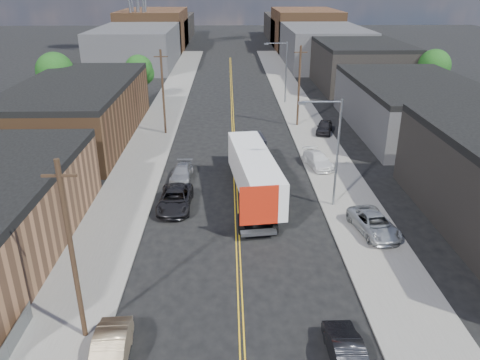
{
  "coord_description": "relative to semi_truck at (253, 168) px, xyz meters",
  "views": [
    {
      "loc": [
        -0.59,
        -9.5,
        17.3
      ],
      "look_at": [
        0.3,
        24.85,
        2.5
      ],
      "focal_mm": 35.0,
      "sensor_mm": 36.0,
      "label": 1
    }
  ],
  "objects": [
    {
      "name": "ground",
      "position": [
        -1.5,
        32.32,
        -2.4
      ],
      "size": [
        260.0,
        260.0,
        0.0
      ],
      "primitive_type": "plane",
      "color": "black",
      "rests_on": "ground"
    },
    {
      "name": "centerline",
      "position": [
        -1.5,
        17.32,
        -2.4
      ],
      "size": [
        0.32,
        120.0,
        0.01
      ],
      "primitive_type": "cube",
      "color": "gold",
      "rests_on": "ground"
    },
    {
      "name": "sidewalk_left",
      "position": [
        -11.0,
        17.32,
        -2.33
      ],
      "size": [
        5.0,
        140.0,
        0.15
      ],
      "primitive_type": "cube",
      "color": "slate",
      "rests_on": "ground"
    },
    {
      "name": "sidewalk_right",
      "position": [
        8.0,
        17.32,
        -2.33
      ],
      "size": [
        5.0,
        140.0,
        0.15
      ],
      "primitive_type": "cube",
      "color": "slate",
      "rests_on": "ground"
    },
    {
      "name": "warehouse_brown",
      "position": [
        -19.5,
        16.32,
        0.9
      ],
      "size": [
        12.0,
        26.0,
        6.6
      ],
      "color": "#523621",
      "rests_on": "ground"
    },
    {
      "name": "industrial_right_b",
      "position": [
        20.5,
        18.32,
        0.65
      ],
      "size": [
        14.0,
        24.0,
        6.1
      ],
      "color": "#3B3B3D",
      "rests_on": "ground"
    },
    {
      "name": "industrial_right_c",
      "position": [
        20.5,
        44.32,
        1.4
      ],
      "size": [
        14.0,
        22.0,
        7.6
      ],
      "color": "black",
      "rests_on": "ground"
    },
    {
      "name": "skyline_left_a",
      "position": [
        -21.5,
        67.32,
        1.6
      ],
      "size": [
        16.0,
        30.0,
        8.0
      ],
      "primitive_type": "cube",
      "color": "#3B3B3D",
      "rests_on": "ground"
    },
    {
      "name": "skyline_right_a",
      "position": [
        18.5,
        67.32,
        1.6
      ],
      "size": [
        16.0,
        30.0,
        8.0
      ],
      "primitive_type": "cube",
      "color": "#3B3B3D",
      "rests_on": "ground"
    },
    {
      "name": "skyline_left_b",
      "position": [
        -21.5,
        92.32,
        2.6
      ],
      "size": [
        16.0,
        26.0,
        10.0
      ],
      "primitive_type": "cube",
      "color": "#523621",
      "rests_on": "ground"
    },
    {
      "name": "skyline_right_b",
      "position": [
        18.5,
        92.32,
        2.6
      ],
      "size": [
        16.0,
        26.0,
        10.0
      ],
      "primitive_type": "cube",
      "color": "#523621",
      "rests_on": "ground"
    },
    {
      "name": "skyline_left_c",
      "position": [
        -21.5,
        112.32,
        1.1
      ],
      "size": [
        16.0,
        40.0,
        7.0
      ],
      "primitive_type": "cube",
      "color": "black",
      "rests_on": "ground"
    },
    {
      "name": "skyline_right_c",
      "position": [
        18.5,
        112.32,
        1.1
      ],
      "size": [
        16.0,
        40.0,
        7.0
      ],
      "primitive_type": "cube",
      "color": "black",
      "rests_on": "ground"
    },
    {
      "name": "streetlight_near",
      "position": [
        6.1,
        -2.68,
        2.92
      ],
      "size": [
        3.39,
        0.25,
        9.0
      ],
      "color": "gray",
      "rests_on": "ground"
    },
    {
      "name": "streetlight_far",
      "position": [
        6.1,
        32.32,
        2.92
      ],
      "size": [
        3.39,
        0.25,
        9.0
      ],
      "color": "gray",
      "rests_on": "ground"
    },
    {
      "name": "utility_pole_left_near",
      "position": [
        -9.7,
        -17.68,
        2.74
      ],
      "size": [
        1.6,
        0.26,
        10.0
      ],
      "color": "black",
      "rests_on": "ground"
    },
    {
      "name": "utility_pole_left_far",
      "position": [
        -9.7,
        17.32,
        2.74
      ],
      "size": [
        1.6,
        0.26,
        10.0
      ],
      "color": "black",
      "rests_on": "ground"
    },
    {
      "name": "utility_pole_right",
      "position": [
        6.7,
        20.32,
        2.74
      ],
      "size": [
        1.6,
        0.26,
        10.0
      ],
      "color": "black",
      "rests_on": "ground"
    },
    {
      "name": "tree_left_mid",
      "position": [
        -25.44,
        27.32,
        3.08
      ],
      "size": [
        5.1,
        5.04,
        8.37
      ],
      "color": "black",
      "rests_on": "ground"
    },
    {
      "name": "tree_left_far",
      "position": [
        -15.44,
        34.32,
        2.16
      ],
      "size": [
        4.35,
        4.2,
        6.97
      ],
      "color": "black",
      "rests_on": "ground"
    },
    {
      "name": "tree_right_far",
      "position": [
        28.56,
        32.32,
        2.77
      ],
      "size": [
        4.85,
        4.76,
        7.91
      ],
      "color": "black",
      "rests_on": "ground"
    },
    {
      "name": "semi_truck",
      "position": [
        0.0,
        0.0,
        0.0
      ],
      "size": [
        4.23,
        16.38,
        4.22
      ],
      "rotation": [
        0.0,
        0.0,
        0.12
      ],
      "color": "silver",
      "rests_on": "ground"
    },
    {
      "name": "car_left_b",
      "position": [
        -7.9,
        -19.68,
        -1.64
      ],
      "size": [
        1.83,
        4.72,
        1.53
      ],
      "primitive_type": "imported",
      "rotation": [
        0.0,
        0.0,
        0.05
      ],
      "color": "#89765A",
      "rests_on": "ground"
    },
    {
      "name": "car_left_c",
      "position": [
        -6.5,
        -2.7,
        -1.62
      ],
      "size": [
        2.7,
        5.67,
        1.56
      ],
      "primitive_type": "imported",
      "rotation": [
        0.0,
        0.0,
        -0.02
      ],
      "color": "black",
      "rests_on": "ground"
    },
    {
      "name": "car_left_d",
      "position": [
        -6.5,
        3.4,
        -1.76
      ],
      "size": [
        2.12,
        4.56,
        1.29
      ],
      "primitive_type": "imported",
      "rotation": [
        0.0,
        0.0,
        -0.07
      ],
      "color": "#A2A4A7",
      "rests_on": "ground"
    },
    {
      "name": "car_right_oncoming",
      "position": [
        3.5,
        -19.68,
        -1.69
      ],
      "size": [
        1.58,
        4.35,
        1.43
      ],
      "primitive_type": "imported",
      "rotation": [
        0.0,
        0.0,
        3.16
      ],
      "color": "black",
      "rests_on": "ground"
    },
    {
      "name": "car_right_lot_a",
      "position": [
        8.49,
        -7.39,
        -1.52
      ],
      "size": [
        3.34,
        5.6,
        1.46
      ],
      "primitive_type": "imported",
      "rotation": [
        0.0,
        0.0,
        0.18
      ],
      "color": "#B7BBBD",
      "rests_on": "sidewalk_right"
    },
    {
      "name": "car_right_lot_b",
      "position": [
        6.75,
        5.92,
        -1.57
      ],
      "size": [
        2.87,
        4.99,
        1.36
      ],
      "primitive_type": "imported",
      "rotation": [
        0.0,
        0.0,
        0.22
      ],
      "color": "white",
      "rests_on": "sidewalk_right"
    },
    {
      "name": "car_right_lot_c",
      "position": [
        9.5,
        16.87,
        -1.52
      ],
      "size": [
        2.88,
        4.64,
        1.47
      ],
      "primitive_type": "imported",
      "rotation": [
        0.0,
        0.0,
        -0.28
      ],
      "color": "black",
      "rests_on": "sidewalk_right"
    }
  ]
}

